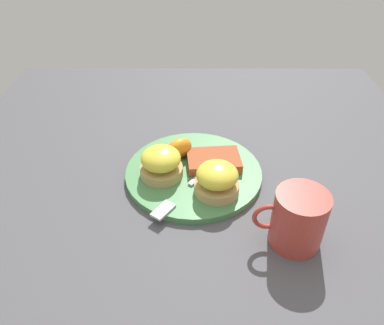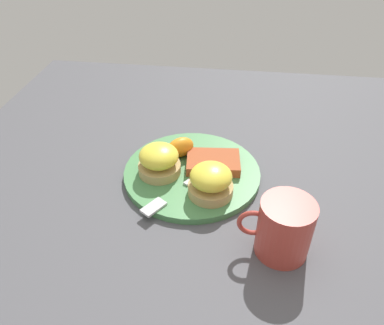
# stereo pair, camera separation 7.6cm
# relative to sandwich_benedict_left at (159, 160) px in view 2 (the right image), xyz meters

# --- Properties ---
(ground_plane) EXTENTS (1.10, 1.10, 0.00)m
(ground_plane) POSITION_rel_sandwich_benedict_left_xyz_m (-0.06, -0.01, -0.04)
(ground_plane) COLOR #4C4C51
(plate) EXTENTS (0.28, 0.28, 0.01)m
(plate) POSITION_rel_sandwich_benedict_left_xyz_m (-0.06, -0.01, -0.04)
(plate) COLOR #47844C
(plate) RESTS_ON ground_plane
(sandwich_benedict_left) EXTENTS (0.09, 0.09, 0.06)m
(sandwich_benedict_left) POSITION_rel_sandwich_benedict_left_xyz_m (0.00, 0.00, 0.00)
(sandwich_benedict_left) COLOR tan
(sandwich_benedict_left) RESTS_ON plate
(sandwich_benedict_right) EXTENTS (0.09, 0.09, 0.06)m
(sandwich_benedict_right) POSITION_rel_sandwich_benedict_left_xyz_m (-0.11, 0.05, 0.00)
(sandwich_benedict_right) COLOR tan
(sandwich_benedict_right) RESTS_ON plate
(hashbrown_patty) EXTENTS (0.12, 0.09, 0.02)m
(hashbrown_patty) POSITION_rel_sandwich_benedict_left_xyz_m (-0.11, -0.03, -0.02)
(hashbrown_patty) COLOR #A64D2B
(hashbrown_patty) RESTS_ON plate
(orange_wedge) EXTENTS (0.07, 0.06, 0.04)m
(orange_wedge) POSITION_rel_sandwich_benedict_left_xyz_m (-0.03, -0.06, -0.01)
(orange_wedge) COLOR orange
(orange_wedge) RESTS_ON plate
(fork) EXTENTS (0.14, 0.20, 0.00)m
(fork) POSITION_rel_sandwich_benedict_left_xyz_m (-0.05, 0.04, -0.03)
(fork) COLOR silver
(fork) RESTS_ON plate
(cup) EXTENTS (0.12, 0.09, 0.10)m
(cup) POSITION_rel_sandwich_benedict_left_xyz_m (-0.24, 0.16, 0.01)
(cup) COLOR #B23D33
(cup) RESTS_ON ground_plane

